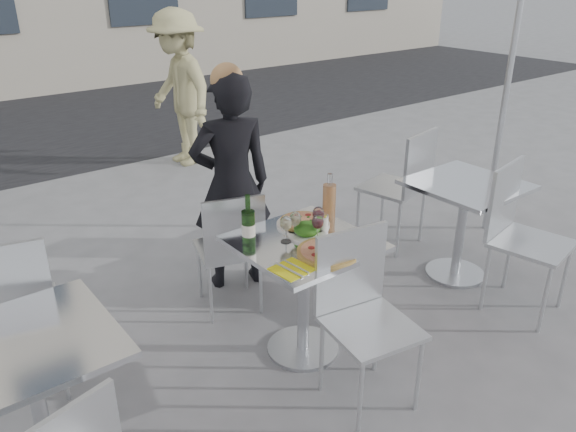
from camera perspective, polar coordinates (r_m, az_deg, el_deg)
ground at (r=3.56m, az=1.52°, el=-13.39°), size 80.00×80.00×0.00m
street_asphalt at (r=9.12m, az=-25.54°, el=8.12°), size 24.00×5.00×0.00m
main_table at (r=3.26m, az=1.63°, el=-5.85°), size 0.72×0.72×0.75m
side_table_left at (r=2.73m, az=-24.50°, el=-15.06°), size 0.72×0.72×0.75m
side_table_right at (r=4.27m, az=17.40°, el=0.61°), size 0.72×0.72×0.75m
chair_far at (r=3.65m, az=-5.81°, el=-2.82°), size 0.50×0.51×0.88m
chair_near at (r=2.98m, az=7.49°, el=-8.86°), size 0.49×0.51×0.94m
side_chair_lfar at (r=3.19m, az=-26.53°, el=-8.39°), size 0.55×0.56×0.99m
side_chair_rfar at (r=4.60m, az=11.75°, el=3.64°), size 0.54×0.55×1.00m
side_chair_rnear at (r=4.00m, az=22.37°, el=-0.96°), size 0.53×0.54×1.00m
woman_diner at (r=3.92m, az=-5.77°, el=3.26°), size 0.65×0.53×1.55m
pedestrian_b at (r=6.65m, az=-10.96°, el=12.56°), size 0.65×1.13×1.75m
pizza_near at (r=3.02m, az=4.11°, el=-3.64°), size 0.34×0.34×0.02m
pizza_far at (r=3.34m, az=1.54°, el=-0.66°), size 0.32×0.32×0.03m
salad_plate at (r=3.20m, az=1.93°, el=-1.45°), size 0.22×0.22×0.09m
wine_bottle at (r=3.07m, az=-4.04°, el=-0.99°), size 0.07×0.08×0.29m
carafe at (r=3.39m, az=4.21°, el=1.56°), size 0.08×0.08×0.29m
sugar_shaker at (r=3.26m, az=3.55°, el=-0.62°), size 0.06×0.06×0.11m
wineglass_white_a at (r=3.10m, az=-0.21°, el=-0.82°), size 0.07×0.07×0.16m
wineglass_white_b at (r=3.15m, az=0.73°, el=-0.39°), size 0.07×0.07×0.16m
wineglass_red_a at (r=3.12m, az=3.04°, el=-0.68°), size 0.07×0.07×0.16m
wineglass_red_b at (r=3.22m, az=3.10°, el=0.16°), size 0.07×0.07×0.16m
napkin_left at (r=2.87m, az=0.37°, el=-5.39°), size 0.20×0.20×0.01m
napkin_right at (r=3.21m, az=7.21°, el=-2.16°), size 0.24×0.24×0.01m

